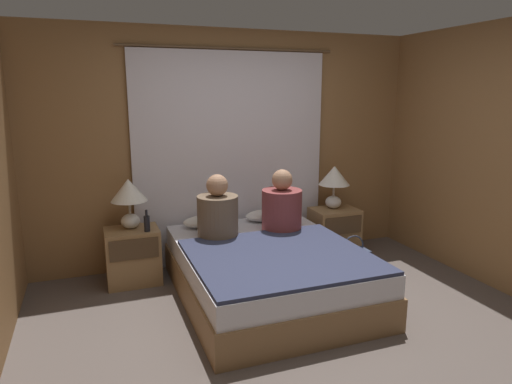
{
  "coord_description": "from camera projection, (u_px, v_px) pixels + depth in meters",
  "views": [
    {
      "loc": [
        -1.46,
        -2.86,
        1.86
      ],
      "look_at": [
        0.0,
        1.08,
        0.93
      ],
      "focal_mm": 32.0,
      "sensor_mm": 36.0,
      "label": 1
    }
  ],
  "objects": [
    {
      "name": "wall_back",
      "position": [
        230.0,
        148.0,
        4.99
      ],
      "size": [
        4.36,
        0.06,
        2.5
      ],
      "color": "olive",
      "rests_on": "ground_plane"
    },
    {
      "name": "bed",
      "position": [
        267.0,
        272.0,
        4.18
      ],
      "size": [
        1.55,
        2.0,
        0.48
      ],
      "color": "olive",
      "rests_on": "ground_plane"
    },
    {
      "name": "person_right_in_bed",
      "position": [
        282.0,
        207.0,
        4.59
      ],
      "size": [
        0.4,
        0.4,
        0.63
      ],
      "color": "brown",
      "rests_on": "bed"
    },
    {
      "name": "nightstand_right",
      "position": [
        334.0,
        232.0,
        5.24
      ],
      "size": [
        0.51,
        0.4,
        0.55
      ],
      "color": "#937047",
      "rests_on": "ground_plane"
    },
    {
      "name": "lamp_right",
      "position": [
        334.0,
        180.0,
        5.15
      ],
      "size": [
        0.35,
        0.35,
        0.49
      ],
      "color": "silver",
      "rests_on": "nightstand_right"
    },
    {
      "name": "person_left_in_bed",
      "position": [
        218.0,
        213.0,
        4.36
      ],
      "size": [
        0.39,
        0.39,
        0.62
      ],
      "color": "brown",
      "rests_on": "bed"
    },
    {
      "name": "handbag_on_floor",
      "position": [
        353.0,
        258.0,
        4.9
      ],
      "size": [
        0.34,
        0.2,
        0.36
      ],
      "color": "#333D56",
      "rests_on": "ground_plane"
    },
    {
      "name": "curtain_panel",
      "position": [
        232.0,
        158.0,
        4.95
      ],
      "size": [
        2.32,
        0.02,
        2.3
      ],
      "color": "silver",
      "rests_on": "ground_plane"
    },
    {
      "name": "beer_bottle_on_left_stand",
      "position": [
        147.0,
        223.0,
        4.34
      ],
      "size": [
        0.06,
        0.06,
        0.21
      ],
      "color": "black",
      "rests_on": "nightstand_left"
    },
    {
      "name": "ground_plane",
      "position": [
        305.0,
        337.0,
        3.52
      ],
      "size": [
        16.0,
        16.0,
        0.0
      ],
      "primitive_type": "plane",
      "color": "#564C47"
    },
    {
      "name": "lamp_left",
      "position": [
        129.0,
        195.0,
        4.39
      ],
      "size": [
        0.35,
        0.35,
        0.49
      ],
      "color": "silver",
      "rests_on": "nightstand_left"
    },
    {
      "name": "nightstand_left",
      "position": [
        133.0,
        256.0,
        4.48
      ],
      "size": [
        0.51,
        0.4,
        0.55
      ],
      "color": "#937047",
      "rests_on": "ground_plane"
    },
    {
      "name": "pillow_left",
      "position": [
        208.0,
        221.0,
        4.75
      ],
      "size": [
        0.53,
        0.3,
        0.12
      ],
      "color": "white",
      "rests_on": "bed"
    },
    {
      "name": "blanket_on_bed",
      "position": [
        280.0,
        256.0,
        3.87
      ],
      "size": [
        1.49,
        1.37,
        0.03
      ],
      "color": "#2D334C",
      "rests_on": "bed"
    },
    {
      "name": "pillow_right",
      "position": [
        269.0,
        215.0,
        4.98
      ],
      "size": [
        0.53,
        0.3,
        0.12
      ],
      "color": "white",
      "rests_on": "bed"
    }
  ]
}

